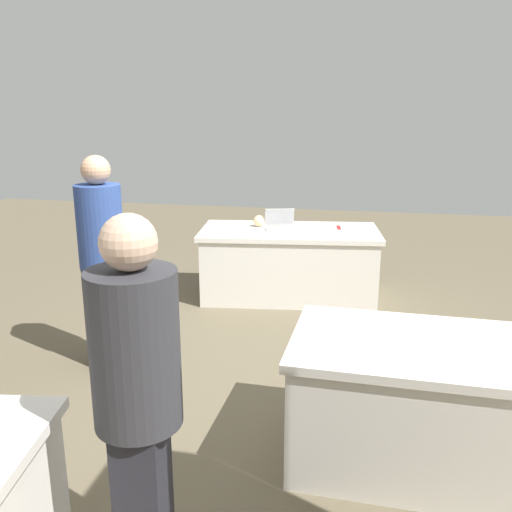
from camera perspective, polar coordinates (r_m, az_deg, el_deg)
The scene contains 8 objects.
ground_plane at distance 4.25m, azimuth -0.50°, elevation -12.31°, with size 14.40×14.40×0.00m, color brown.
table_foreground at distance 5.83m, azimuth 3.49°, elevation -0.73°, with size 1.96×1.14×0.73m.
table_mid_left at distance 3.28m, azimuth 16.81°, elevation -14.58°, with size 1.47×0.93×0.73m.
person_presenter at distance 2.21m, azimuth -12.26°, elevation -14.15°, with size 0.39×0.39×1.61m.
person_attendee_browsing at distance 4.29m, azimuth -15.85°, elevation 0.39°, with size 0.48×0.48×1.64m.
laptop_silver at distance 5.76m, azimuth 2.58°, elevation 3.24°, with size 0.38×0.37×0.21m.
yarn_ball at distance 5.87m, azimuth 0.31°, elevation 3.70°, with size 0.12×0.12×0.12m, color beige.
scissors_red at distance 5.88m, azimuth 8.67°, elevation 2.97°, with size 0.18×0.04×0.01m, color red.
Camera 1 is at (-0.79, 3.69, 1.96)m, focal length 38.18 mm.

